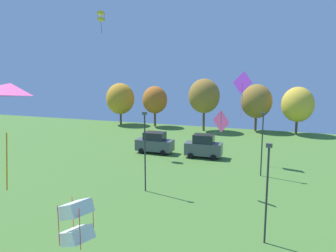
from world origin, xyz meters
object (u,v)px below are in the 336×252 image
(kite_flying_4, at_px, (76,222))
(treeline_tree_0, at_px, (120,99))
(parked_car_second_from_left, at_px, (204,146))
(treeline_tree_2, at_px, (204,96))
(kite_flying_6, at_px, (12,106))
(treeline_tree_4, at_px, (298,104))
(light_post_1, at_px, (262,140))
(treeline_tree_1, at_px, (155,100))
(kite_flying_3, at_px, (101,16))
(parked_car_leftmost, at_px, (155,143))
(kite_flying_2, at_px, (221,121))
(light_post_0, at_px, (267,188))
(light_post_2, at_px, (145,147))
(kite_flying_1, at_px, (242,84))
(treeline_tree_3, at_px, (257,101))

(kite_flying_4, distance_m, treeline_tree_0, 53.09)
(parked_car_second_from_left, height_order, treeline_tree_2, treeline_tree_2)
(kite_flying_4, distance_m, treeline_tree_2, 47.40)
(kite_flying_6, relative_size, treeline_tree_2, 0.39)
(treeline_tree_0, bearing_deg, treeline_tree_4, 1.72)
(light_post_1, xyz_separation_m, treeline_tree_2, (-10.70, 21.02, 2.08))
(light_post_1, bearing_deg, treeline_tree_1, 131.30)
(kite_flying_3, distance_m, treeline_tree_0, 22.20)
(parked_car_leftmost, bearing_deg, kite_flying_2, -47.16)
(kite_flying_6, height_order, light_post_0, kite_flying_6)
(light_post_2, bearing_deg, kite_flying_3, 131.49)
(kite_flying_1, bearing_deg, kite_flying_3, -179.98)
(light_post_1, height_order, treeline_tree_3, treeline_tree_3)
(light_post_0, bearing_deg, kite_flying_4, -109.29)
(parked_car_leftmost, distance_m, treeline_tree_2, 16.76)
(kite_flying_4, height_order, kite_flying_6, kite_flying_6)
(treeline_tree_1, bearing_deg, light_post_1, -48.70)
(kite_flying_6, distance_m, treeline_tree_4, 47.85)
(kite_flying_6, height_order, treeline_tree_4, kite_flying_6)
(light_post_1, relative_size, treeline_tree_4, 0.85)
(light_post_1, bearing_deg, light_post_0, -84.14)
(kite_flying_2, distance_m, parked_car_second_from_left, 12.34)
(kite_flying_1, bearing_deg, treeline_tree_3, 90.71)
(kite_flying_1, bearing_deg, parked_car_second_from_left, 174.11)
(light_post_2, bearing_deg, light_post_0, -29.63)
(kite_flying_3, distance_m, light_post_0, 29.81)
(treeline_tree_2, bearing_deg, treeline_tree_4, 8.00)
(parked_car_leftmost, distance_m, treeline_tree_3, 21.36)
(treeline_tree_1, bearing_deg, parked_car_leftmost, -68.70)
(kite_flying_2, xyz_separation_m, treeline_tree_4, (6.09, 28.89, -1.50))
(parked_car_leftmost, xyz_separation_m, parked_car_second_from_left, (6.03, -0.17, 0.06))
(kite_flying_6, relative_size, light_post_2, 0.47)
(treeline_tree_1, height_order, treeline_tree_2, treeline_tree_2)
(kite_flying_1, height_order, kite_flying_4, kite_flying_1)
(treeline_tree_1, bearing_deg, treeline_tree_2, -7.81)
(parked_car_second_from_left, relative_size, treeline_tree_3, 0.57)
(kite_flying_4, distance_m, treeline_tree_1, 50.76)
(treeline_tree_0, xyz_separation_m, treeline_tree_3, (23.14, 1.43, 0.20))
(kite_flying_4, bearing_deg, kite_flying_6, 151.04)
(kite_flying_1, height_order, kite_flying_3, kite_flying_3)
(treeline_tree_3, bearing_deg, kite_flying_2, -89.96)
(light_post_1, relative_size, treeline_tree_3, 0.83)
(kite_flying_6, xyz_separation_m, light_post_2, (-1.68, 16.08, -5.27))
(parked_car_leftmost, distance_m, treeline_tree_1, 18.83)
(kite_flying_2, relative_size, kite_flying_3, 0.72)
(light_post_0, height_order, treeline_tree_2, treeline_tree_2)
(parked_car_leftmost, xyz_separation_m, treeline_tree_3, (9.96, 18.57, 3.51))
(light_post_1, xyz_separation_m, treeline_tree_4, (3.28, 22.98, 1.05))
(treeline_tree_2, xyz_separation_m, treeline_tree_4, (13.98, 1.96, -1.03))
(treeline_tree_2, xyz_separation_m, treeline_tree_3, (7.86, 2.51, -0.81))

